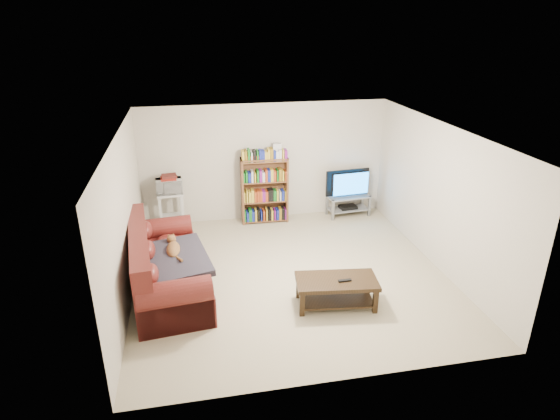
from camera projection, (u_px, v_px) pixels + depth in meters
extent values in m
plane|color=beige|center=(291.00, 274.00, 7.73)|extent=(5.00, 5.00, 0.00)
plane|color=white|center=(292.00, 131.00, 6.82)|extent=(5.00, 5.00, 0.00)
plane|color=silver|center=(265.00, 162.00, 9.54)|extent=(5.00, 0.00, 5.00)
plane|color=silver|center=(341.00, 293.00, 5.01)|extent=(5.00, 0.00, 5.00)
plane|color=silver|center=(124.00, 220.00, 6.83)|extent=(0.00, 5.00, 5.00)
plane|color=silver|center=(439.00, 196.00, 7.72)|extent=(0.00, 5.00, 5.00)
cube|color=maroon|center=(169.00, 276.00, 7.23)|extent=(1.30, 2.51, 0.46)
cube|color=maroon|center=(141.00, 263.00, 7.01)|extent=(0.52, 2.42, 1.01)
cube|color=maroon|center=(176.00, 312.00, 6.25)|extent=(1.01, 0.35, 0.58)
cube|color=maroon|center=(164.00, 243.00, 8.17)|extent=(1.01, 0.35, 0.58)
cube|color=#2F2B36|center=(175.00, 259.00, 6.98)|extent=(1.15, 1.36, 0.20)
cube|color=black|center=(337.00, 281.00, 6.77)|extent=(1.24, 0.73, 0.06)
cube|color=black|center=(336.00, 299.00, 6.88)|extent=(1.11, 0.66, 0.03)
cube|color=black|center=(302.00, 304.00, 6.60)|extent=(0.08, 0.08, 0.37)
cube|color=black|center=(375.00, 301.00, 6.67)|extent=(0.08, 0.08, 0.37)
cube|color=black|center=(299.00, 287.00, 7.03)|extent=(0.08, 0.08, 0.37)
cube|color=black|center=(367.00, 284.00, 7.10)|extent=(0.08, 0.08, 0.37)
cube|color=black|center=(345.00, 280.00, 6.71)|extent=(0.19, 0.06, 0.02)
cube|color=#999EA3|center=(348.00, 196.00, 9.89)|extent=(0.92, 0.48, 0.03)
cube|color=#999EA3|center=(348.00, 209.00, 10.00)|extent=(0.88, 0.46, 0.02)
cube|color=gray|center=(333.00, 211.00, 9.72)|extent=(0.05, 0.05, 0.44)
cube|color=gray|center=(369.00, 206.00, 9.93)|extent=(0.05, 0.05, 0.44)
cube|color=gray|center=(327.00, 205.00, 10.02)|extent=(0.05, 0.05, 0.44)
cube|color=gray|center=(362.00, 201.00, 10.23)|extent=(0.05, 0.05, 0.44)
imported|color=black|center=(349.00, 183.00, 9.78)|extent=(0.96, 0.21, 0.55)
cube|color=black|center=(348.00, 207.00, 9.99)|extent=(0.38, 0.28, 0.06)
cube|color=brown|center=(242.00, 192.00, 9.44)|extent=(0.05, 0.30, 1.37)
cube|color=brown|center=(286.00, 189.00, 9.57)|extent=(0.05, 0.30, 1.37)
cube|color=brown|center=(264.00, 159.00, 9.25)|extent=(0.95, 0.32, 0.03)
cube|color=maroon|center=(254.00, 157.00, 9.20)|extent=(0.28, 0.22, 0.07)
cube|color=silver|center=(170.00, 194.00, 9.05)|extent=(0.53, 0.40, 0.04)
cube|color=silver|center=(172.00, 216.00, 9.24)|extent=(0.48, 0.36, 0.03)
cube|color=silver|center=(161.00, 216.00, 9.03)|extent=(0.05, 0.05, 0.76)
cube|color=silver|center=(183.00, 214.00, 9.13)|extent=(0.05, 0.05, 0.76)
cube|color=silver|center=(160.00, 211.00, 9.28)|extent=(0.05, 0.05, 0.76)
cube|color=silver|center=(182.00, 209.00, 9.38)|extent=(0.05, 0.05, 0.76)
imported|color=silver|center=(169.00, 186.00, 8.99)|extent=(0.52, 0.38, 0.27)
cube|color=maroon|center=(168.00, 178.00, 8.93)|extent=(0.31, 0.28, 0.05)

